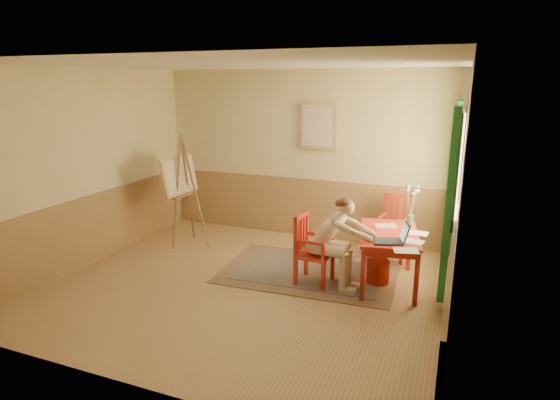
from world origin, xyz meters
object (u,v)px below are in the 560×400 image
at_px(easel, 181,180).
at_px(laptop, 393,238).
at_px(table, 389,239).
at_px(chair_left, 311,249).
at_px(chair_back, 394,227).
at_px(figure, 333,238).

bearing_deg(easel, laptop, -12.20).
distance_m(table, chair_left, 1.01).
height_order(chair_back, easel, easel).
bearing_deg(table, chair_back, 94.12).
distance_m(figure, easel, 2.84).
bearing_deg(easel, chair_back, 10.99).
bearing_deg(chair_left, table, 18.38).
relative_size(figure, laptop, 2.59).
distance_m(table, figure, 0.74).
height_order(figure, easel, easel).
distance_m(chair_back, easel, 3.41).
height_order(chair_back, figure, figure).
bearing_deg(laptop, figure, 178.22).
distance_m(table, chair_back, 1.04).
height_order(table, laptop, laptop).
bearing_deg(easel, chair_left, -16.09).
xyz_separation_m(chair_left, easel, (-2.42, 0.70, 0.60)).
bearing_deg(laptop, chair_back, 97.03).
distance_m(chair_left, chair_back, 1.60).
height_order(chair_left, laptop, laptop).
relative_size(chair_back, laptop, 2.03).
bearing_deg(chair_left, easel, 163.91).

